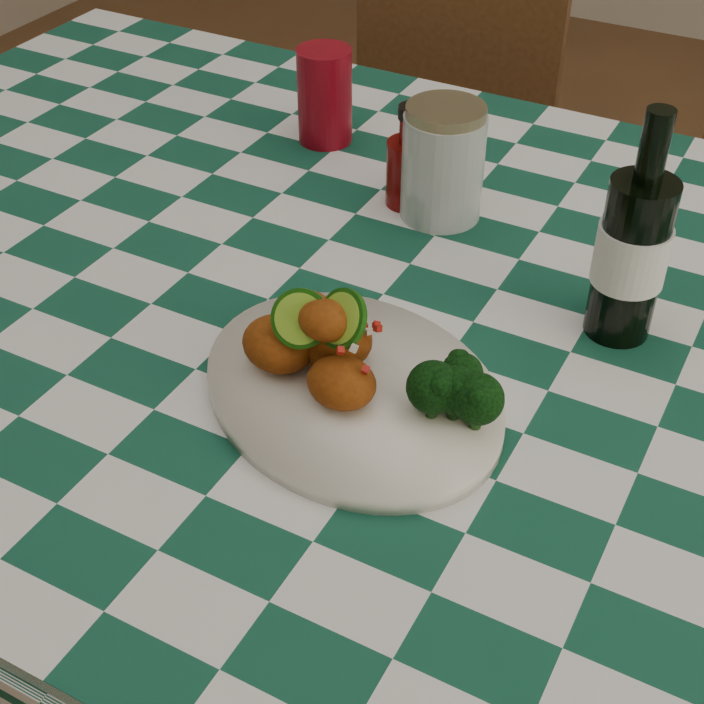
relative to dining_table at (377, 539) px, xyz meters
The scene contains 10 objects.
ground 0.39m from the dining_table, ahead, with size 5.00×5.00×0.00m, color brown.
dining_table is the anchor object (origin of this frame).
plate 0.44m from the dining_table, 73.03° to the right, with size 0.31×0.24×0.02m, color white, non-canonical shape.
fried_chicken_pile 0.48m from the dining_table, 80.67° to the right, with size 0.13×0.10×0.08m, color #8D3C0D, non-canonical shape.
broccoli_side 0.49m from the dining_table, 44.55° to the right, with size 0.07×0.07×0.05m, color black, non-canonical shape.
red_tumbler 0.58m from the dining_table, 129.23° to the left, with size 0.07×0.07×0.12m, color maroon.
ketchup_bottle 0.49m from the dining_table, 107.82° to the left, with size 0.06×0.06×0.12m, color #5F0504, non-canonical shape.
mason_jar 0.49m from the dining_table, 94.85° to the left, with size 0.09×0.09×0.14m, color #B2BCBA, non-canonical shape.
beer_bottle 0.56m from the dining_table, 13.58° to the left, with size 0.07×0.07×0.24m, color black, non-canonical shape.
wooden_chair_left 0.72m from the dining_table, 110.86° to the left, with size 0.38×0.40×0.83m, color #472814, non-canonical shape.
Camera 1 is at (0.37, -0.76, 1.39)m, focal length 50.00 mm.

